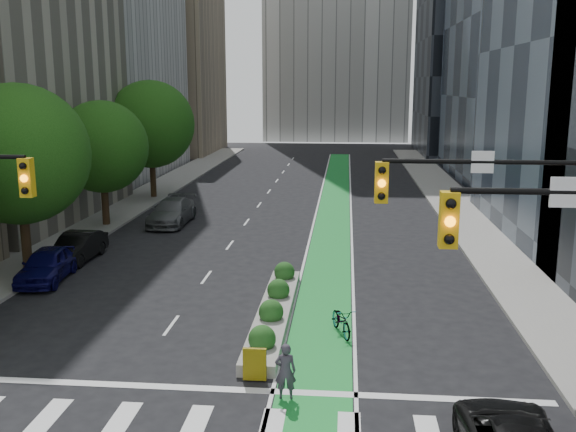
% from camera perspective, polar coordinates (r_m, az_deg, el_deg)
% --- Properties ---
extents(ground, '(160.00, 160.00, 0.00)m').
position_cam_1_polar(ground, '(18.40, -7.66, -16.67)').
color(ground, black).
rests_on(ground, ground).
extents(sidewalk_left, '(3.60, 90.00, 0.15)m').
position_cam_1_polar(sidewalk_left, '(44.49, -15.42, 0.06)').
color(sidewalk_left, gray).
rests_on(sidewalk_left, ground).
extents(sidewalk_right, '(3.60, 90.00, 0.15)m').
position_cam_1_polar(sidewalk_right, '(42.43, 15.96, -0.52)').
color(sidewalk_right, gray).
rests_on(sidewalk_right, ground).
extents(bike_lane_paint, '(2.20, 70.00, 0.01)m').
position_cam_1_polar(bike_lane_paint, '(46.59, 4.14, 0.88)').
color(bike_lane_paint, '#198E33').
rests_on(bike_lane_paint, ground).
extents(building_tan_far, '(14.00, 16.00, 26.00)m').
position_cam_1_polar(building_tan_far, '(85.26, -11.37, 14.34)').
color(building_tan_far, tan).
rests_on(building_tan_far, ground).
extents(building_dark_end, '(14.00, 18.00, 28.00)m').
position_cam_1_polar(building_dark_end, '(85.48, 16.69, 14.75)').
color(building_dark_end, black).
rests_on(building_dark_end, ground).
extents(tree_mid, '(6.40, 6.40, 8.78)m').
position_cam_1_polar(tree_mid, '(31.62, -22.82, 5.07)').
color(tree_mid, black).
rests_on(tree_mid, ground).
extents(tree_midfar, '(5.60, 5.60, 7.76)m').
position_cam_1_polar(tree_midfar, '(40.73, -16.21, 5.92)').
color(tree_midfar, black).
rests_on(tree_midfar, ground).
extents(tree_far, '(6.60, 6.60, 9.00)m').
position_cam_1_polar(tree_far, '(50.09, -12.10, 7.97)').
color(tree_far, black).
rests_on(tree_far, ground).
extents(signal_right, '(5.82, 0.51, 7.20)m').
position_cam_1_polar(signal_right, '(17.39, 21.36, -2.11)').
color(signal_right, black).
rests_on(signal_right, ground).
extents(median_planter, '(1.20, 10.26, 1.10)m').
position_cam_1_polar(median_planter, '(24.41, -1.22, -8.29)').
color(median_planter, gray).
rests_on(median_planter, ground).
extents(bicycle, '(1.24, 2.02, 1.00)m').
position_cam_1_polar(bicycle, '(23.05, 4.78, -9.23)').
color(bicycle, gray).
rests_on(bicycle, ground).
extents(cyclist, '(0.63, 0.45, 1.65)m').
position_cam_1_polar(cyclist, '(18.45, -0.22, -13.63)').
color(cyclist, '#3A3540').
rests_on(cyclist, ground).
extents(parked_car_left_near, '(2.23, 4.57, 1.50)m').
position_cam_1_polar(parked_car_left_near, '(30.78, -20.65, -4.08)').
color(parked_car_left_near, '#0E0D4F').
rests_on(parked_car_left_near, ground).
extents(parked_car_left_mid, '(1.64, 4.38, 1.43)m').
position_cam_1_polar(parked_car_left_mid, '(33.69, -18.23, -2.65)').
color(parked_car_left_mid, black).
rests_on(parked_car_left_mid, ground).
extents(parked_car_left_far, '(2.26, 5.45, 1.58)m').
position_cam_1_polar(parked_car_left_far, '(41.10, -10.28, 0.38)').
color(parked_car_left_far, '#515456').
rests_on(parked_car_left_far, ground).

